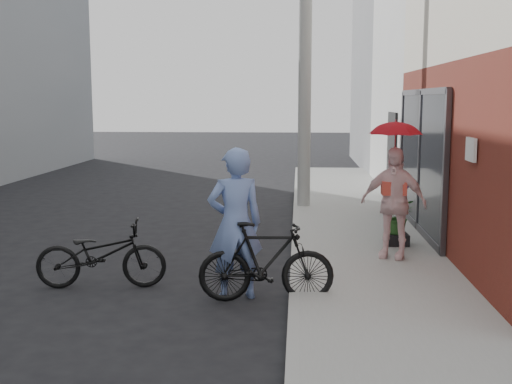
# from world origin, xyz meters

# --- Properties ---
(ground) EXTENTS (80.00, 80.00, 0.00)m
(ground) POSITION_xyz_m (0.00, 0.00, 0.00)
(ground) COLOR black
(ground) RESTS_ON ground
(sidewalk) EXTENTS (2.20, 24.00, 0.12)m
(sidewalk) POSITION_xyz_m (2.10, 2.00, 0.06)
(sidewalk) COLOR gray
(sidewalk) RESTS_ON ground
(curb) EXTENTS (0.12, 24.00, 0.12)m
(curb) POSITION_xyz_m (0.94, 2.00, 0.06)
(curb) COLOR #9E9E99
(curb) RESTS_ON ground
(east_building_far) EXTENTS (8.00, 8.00, 7.00)m
(east_building_far) POSITION_xyz_m (7.20, 16.00, 3.50)
(east_building_far) COLOR gray
(east_building_far) RESTS_ON ground
(utility_pole) EXTENTS (0.28, 0.28, 7.00)m
(utility_pole) POSITION_xyz_m (1.10, 6.00, 3.50)
(utility_pole) COLOR #9E9E99
(utility_pole) RESTS_ON ground
(officer) EXTENTS (0.78, 0.63, 1.88)m
(officer) POSITION_xyz_m (0.21, -0.38, 0.94)
(officer) COLOR #6C84C1
(officer) RESTS_ON ground
(bike_left) EXTENTS (1.75, 0.79, 0.89)m
(bike_left) POSITION_xyz_m (-1.58, -0.06, 0.44)
(bike_left) COLOR black
(bike_left) RESTS_ON ground
(bike_right) EXTENTS (1.68, 0.58, 0.99)m
(bike_right) POSITION_xyz_m (0.60, -0.51, 0.50)
(bike_right) COLOR black
(bike_right) RESTS_ON ground
(kimono_woman) EXTENTS (1.04, 0.72, 1.64)m
(kimono_woman) POSITION_xyz_m (2.38, 1.35, 0.94)
(kimono_woman) COLOR #FFD5D5
(kimono_woman) RESTS_ON sidewalk
(parasol) EXTENTS (0.74, 0.74, 0.65)m
(parasol) POSITION_xyz_m (2.38, 1.35, 2.09)
(parasol) COLOR red
(parasol) RESTS_ON kimono_woman
(planter) EXTENTS (0.36, 0.36, 0.18)m
(planter) POSITION_xyz_m (2.58, 2.19, 0.21)
(planter) COLOR black
(planter) RESTS_ON sidewalk
(potted_plant) EXTENTS (0.52, 0.45, 0.58)m
(potted_plant) POSITION_xyz_m (2.58, 2.19, 0.59)
(potted_plant) COLOR #285723
(potted_plant) RESTS_ON planter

